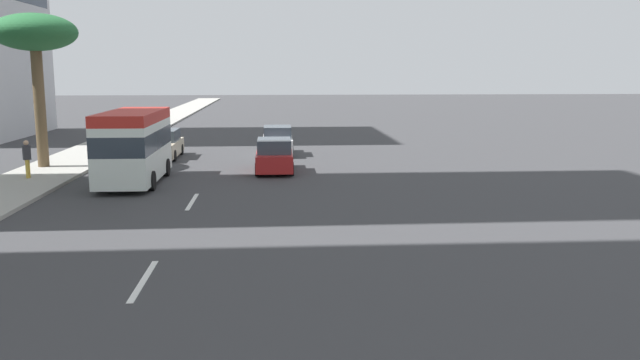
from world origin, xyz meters
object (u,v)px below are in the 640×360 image
(pedestrian_near_lamp, at_px, (27,157))
(palm_tree, at_px, (35,36))
(car_lead, at_px, (274,156))
(car_second, at_px, (278,141))
(minibus_third, at_px, (134,144))
(car_fourth, at_px, (163,145))

(pedestrian_near_lamp, relative_size, palm_tree, 0.23)
(car_lead, bearing_deg, pedestrian_near_lamp, 100.43)
(car_second, bearing_deg, minibus_third, 146.34)
(pedestrian_near_lamp, bearing_deg, minibus_third, 137.32)
(car_lead, xyz_separation_m, car_second, (6.67, -0.20, 0.02))
(car_second, bearing_deg, pedestrian_near_lamp, 127.47)
(car_second, distance_m, palm_tree, 14.22)
(minibus_third, bearing_deg, palm_tree, -129.42)
(car_lead, xyz_separation_m, pedestrian_near_lamp, (-2.06, 11.19, 0.32))
(car_second, xyz_separation_m, palm_tree, (-5.08, 11.92, 5.84))
(car_lead, height_order, palm_tree, palm_tree)
(palm_tree, bearing_deg, car_lead, -97.71)
(car_lead, relative_size, palm_tree, 0.56)
(car_lead, relative_size, car_second, 1.01)
(car_second, xyz_separation_m, minibus_third, (-9.62, 6.41, 0.96))
(car_lead, height_order, car_second, car_second)
(car_second, height_order, car_fourth, car_second)
(palm_tree, bearing_deg, minibus_third, -129.42)
(car_fourth, bearing_deg, pedestrian_near_lamp, -32.10)
(minibus_third, height_order, pedestrian_near_lamp, minibus_third)
(car_lead, xyz_separation_m, minibus_third, (-2.95, 6.21, 0.98))
(minibus_third, relative_size, car_fourth, 1.41)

